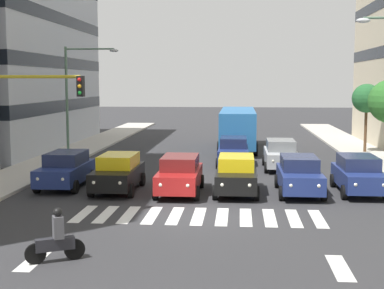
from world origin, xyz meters
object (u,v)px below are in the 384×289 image
at_px(street_tree_3, 367,99).
at_px(car_1, 299,175).
at_px(car_0, 358,174).
at_px(car_3, 180,174).
at_px(street_lamp_right, 76,91).
at_px(car_4, 118,172).
at_px(motorcycle_with_rider, 56,240).
at_px(car_row2_1, 281,154).
at_px(car_row2_0, 233,151).
at_px(car_5, 66,169).
at_px(car_2, 236,174).
at_px(bus_behind_traffic, 238,125).
at_px(traffic_light_gantry, 9,120).

bearing_deg(street_tree_3, car_1, 67.14).
relative_size(car_0, car_3, 1.00).
xyz_separation_m(car_0, street_lamp_right, (15.70, -8.17, 3.68)).
distance_m(car_4, motorcycle_with_rider, 10.24).
bearing_deg(car_row2_1, motorcycle_with_rider, 66.39).
distance_m(car_1, motorcycle_with_rider, 12.97).
relative_size(car_1, car_row2_0, 1.00).
xyz_separation_m(car_5, motorcycle_with_rider, (-3.22, 10.90, -0.24)).
bearing_deg(car_row2_0, car_2, 91.53).
bearing_deg(bus_behind_traffic, motorcycle_with_rider, 79.26).
distance_m(car_0, traffic_light_gantry, 15.45).
distance_m(car_3, car_5, 5.77).
relative_size(car_row2_1, street_tree_3, 0.92).
xyz_separation_m(car_4, bus_behind_traffic, (-5.53, -16.39, 0.97)).
xyz_separation_m(car_1, car_row2_0, (3.10, -8.38, 0.00)).
relative_size(traffic_light_gantry, street_tree_3, 1.14).
relative_size(car_3, car_5, 1.00).
distance_m(car_1, street_tree_3, 16.18).
distance_m(motorcycle_with_rider, street_lamp_right, 19.91).
distance_m(car_1, car_5, 11.16).
xyz_separation_m(car_2, motorcycle_with_rider, (5.05, 10.16, -0.24)).
bearing_deg(street_lamp_right, car_5, 102.91).
bearing_deg(street_lamp_right, car_2, 139.24).
height_order(car_4, car_5, same).
bearing_deg(car_1, bus_behind_traffic, -80.04).
bearing_deg(car_0, car_4, 2.36).
xyz_separation_m(car_0, car_4, (11.14, 0.46, 0.00)).
distance_m(car_row2_1, street_lamp_right, 13.25).
height_order(car_2, street_tree_3, street_tree_3).
height_order(car_2, street_lamp_right, street_lamp_right).
bearing_deg(car_5, car_0, 179.12).
relative_size(car_row2_0, traffic_light_gantry, 0.81).
distance_m(car_0, street_lamp_right, 18.07).
height_order(motorcycle_with_rider, traffic_light_gantry, traffic_light_gantry).
xyz_separation_m(car_0, motorcycle_with_rider, (10.65, 10.69, -0.24)).
bearing_deg(car_0, car_5, -0.88).
relative_size(car_row2_0, car_row2_1, 1.00).
bearing_deg(car_0, car_row2_1, -65.55).
relative_size(car_row2_0, street_lamp_right, 0.62).
bearing_deg(car_row2_1, car_4, 41.55).
distance_m(car_2, traffic_light_gantry, 10.32).
height_order(car_row2_1, traffic_light_gantry, traffic_light_gantry).
distance_m(motorcycle_with_rider, street_tree_3, 28.81).
xyz_separation_m(bus_behind_traffic, street_lamp_right, (10.09, 7.76, 2.70)).
bearing_deg(bus_behind_traffic, car_0, 109.38).
relative_size(car_row2_0, motorcycle_with_rider, 2.83).
xyz_separation_m(car_4, motorcycle_with_rider, (-0.48, 10.23, -0.24)).
height_order(bus_behind_traffic, motorcycle_with_rider, bus_behind_traffic).
distance_m(car_5, bus_behind_traffic, 17.79).
xyz_separation_m(car_1, car_4, (8.40, 0.04, 0.00)).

